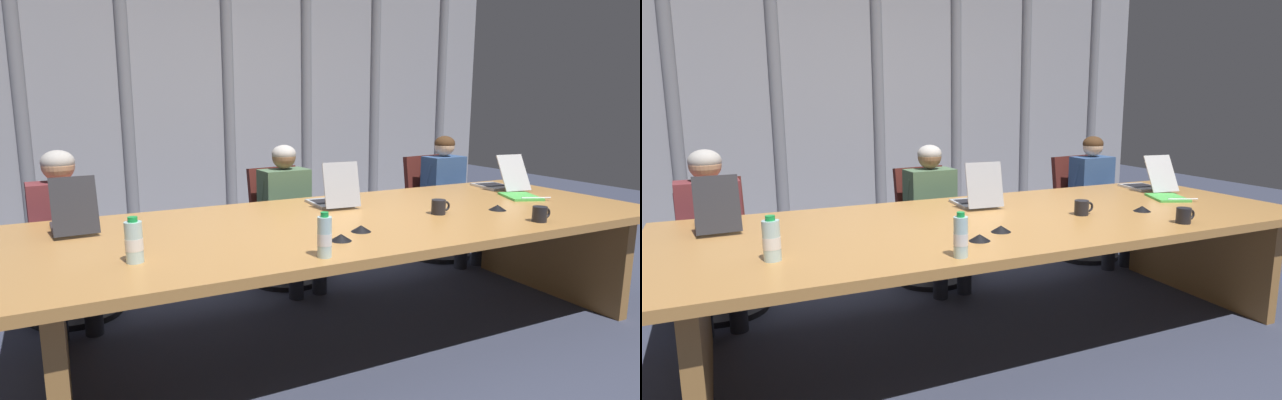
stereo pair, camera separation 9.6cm
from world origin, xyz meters
TOP-DOWN VIEW (x-y plane):
  - ground_plane at (0.00, 0.00)m, footprint 13.60×13.60m
  - conference_table at (0.00, 0.00)m, footprint 3.85×1.49m
  - curtain_backdrop at (0.00, 2.83)m, footprint 6.80×0.17m
  - laptop_left_end at (-1.55, 0.41)m, footprint 0.24×0.42m
  - laptop_left_mid at (0.03, 0.38)m, footprint 0.27×0.40m
  - laptop_center at (1.54, 0.40)m, footprint 0.29×0.49m
  - office_chair_left_end at (-1.57, 1.17)m, footprint 0.60×0.60m
  - office_chair_left_mid at (-0.00, 1.17)m, footprint 0.60×0.60m
  - office_chair_center at (1.54, 1.17)m, footprint 0.60×0.60m
  - person_left_end at (-1.59, 1.02)m, footprint 0.42×0.56m
  - person_left_mid at (-0.02, 1.01)m, footprint 0.41×0.56m
  - person_center at (1.56, 1.01)m, footprint 0.37×0.55m
  - water_bottle_primary at (-1.34, -0.33)m, footprint 0.08×0.08m
  - water_bottle_secondary at (-0.56, -0.63)m, footprint 0.07×0.07m
  - coffee_mug_near at (0.88, -0.57)m, footprint 0.13×0.08m
  - coffee_mug_far at (0.49, -0.14)m, footprint 0.13×0.09m
  - conference_mic_left_side at (0.91, -0.22)m, footprint 0.11×0.11m
  - conference_mic_middle at (-0.36, -0.42)m, footprint 0.11×0.11m
  - conference_mic_right_side at (-0.17, -0.30)m, footprint 0.11×0.11m
  - spiral_notepad at (1.39, 0.03)m, footprint 0.32×0.37m

SIDE VIEW (x-z plane):
  - ground_plane at x=0.00m, z-range 0.00..0.00m
  - office_chair_left_mid at x=0.00m, z-range -0.12..0.79m
  - office_chair_left_end at x=-1.57m, z-range -0.12..0.79m
  - office_chair_center at x=1.54m, z-range -0.12..0.80m
  - conference_table at x=0.00m, z-range 0.23..0.97m
  - person_left_mid at x=-0.02m, z-range 0.07..1.17m
  - person_center at x=1.56m, z-range 0.07..1.19m
  - person_left_end at x=-1.59m, z-range 0.08..1.21m
  - spiral_notepad at x=1.39m, z-range 0.74..0.77m
  - conference_mic_left_side at x=0.91m, z-range 0.74..0.78m
  - conference_mic_middle at x=-0.36m, z-range 0.74..0.78m
  - conference_mic_right_side at x=-0.17m, z-range 0.74..0.78m
  - coffee_mug_near at x=0.88m, z-range 0.74..0.83m
  - coffee_mug_far at x=0.49m, z-range 0.74..0.84m
  - laptop_center at x=1.54m, z-range 0.66..0.94m
  - laptop_left_mid at x=0.03m, z-range 0.65..0.96m
  - laptop_left_end at x=-1.55m, z-range 0.65..0.96m
  - water_bottle_primary at x=-1.34m, z-range 0.73..0.94m
  - water_bottle_secondary at x=-0.56m, z-range 0.73..0.94m
  - curtain_backdrop at x=0.00m, z-range 0.00..3.18m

